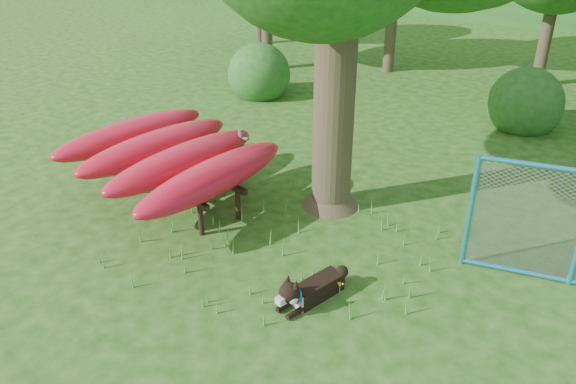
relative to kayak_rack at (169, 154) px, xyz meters
The scene contains 7 objects.
ground 3.07m from the kayak_rack, 28.95° to the right, with size 80.00×80.00×0.00m, color #1B460E.
wooden_post 1.43m from the kayak_rack, 57.57° to the left, with size 0.32×0.11×1.17m.
kayak_rack is the anchor object (origin of this frame).
husky_dog 4.07m from the kayak_rack, 18.33° to the right, with size 0.56×1.25×0.57m.
wildflower_clump 4.24m from the kayak_rack, 11.79° to the right, with size 0.09×0.09×0.20m.
shrub_left 6.61m from the kayak_rack, 111.79° to the left, with size 1.80×1.80×1.80m, color #1F581C.
shrub_mid 8.90m from the kayak_rack, 58.91° to the left, with size 1.80×1.80×1.80m, color #1F581C.
Camera 1 is at (4.49, -5.23, 4.99)m, focal length 35.00 mm.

